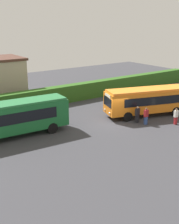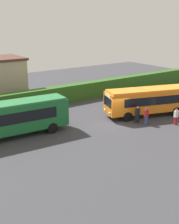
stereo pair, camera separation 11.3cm
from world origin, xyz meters
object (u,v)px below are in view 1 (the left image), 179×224
Objects in this scene: bus_green at (19,116)px; person_far at (176,116)px; bus_orange at (148,100)px; person_left at (3,113)px; traffic_cone at (141,93)px; person_center at (137,114)px; person_right at (146,116)px.

bus_green is 5.47× the size of person_far.
person_far is at bearing 110.24° from bus_orange.
person_left is 3.03× the size of traffic_cone.
traffic_cone is (19.58, 4.21, -1.52)m from bus_green.
bus_green is at bearing 71.08° from person_left.
bus_green is 0.94× the size of bus_orange.
bus_green is 13.81m from bus_orange.
bus_orange reaches higher than person_far.
person_center is at bearing -14.70° from bus_green.
person_left is (0.08, 4.40, -0.86)m from bus_green.
bus_orange is at bearing -131.51° from traffic_cone.
bus_green reaches higher than person_center.
person_center is (10.88, -8.14, -0.06)m from person_left.
person_center is (10.96, -3.73, -0.92)m from bus_green.
person_left is at bearing 93.09° from bus_green.
bus_orange is (13.56, -2.58, -0.09)m from bus_green.
person_right is 2.97m from person_far.
person_far is (2.41, -1.73, -0.04)m from person_right.
bus_green is 5.24× the size of person_right.
person_right reaches higher than traffic_cone.
bus_orange is 15.96× the size of traffic_cone.
bus_green is at bearing -167.86° from traffic_cone.
bus_orange is 2.96m from person_center.
bus_green reaches higher than person_far.
person_far is at bearing -140.50° from person_center.
person_left is 13.59m from person_center.
person_left reaches higher than person_right.
person_left is at bearing -9.89° from bus_orange.
bus_orange reaches higher than person_left.
bus_green reaches higher than traffic_cone.
bus_orange is at bearing -6.68° from bus_green.
person_right is (11.33, -4.57, -0.92)m from bus_green.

